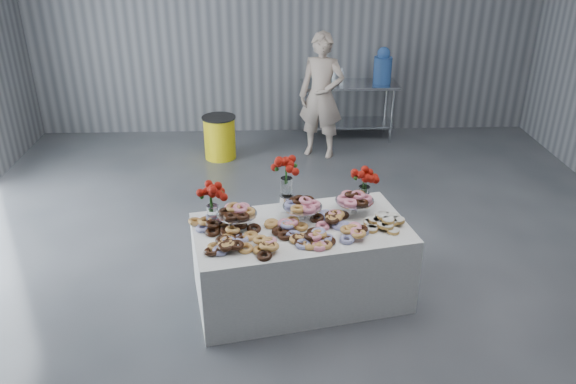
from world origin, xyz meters
The scene contains 16 objects.
ground centered at (0.00, 0.00, 0.00)m, with size 9.00×9.00×0.00m, color #393C41.
room_walls centered at (-0.27, 0.07, 2.64)m, with size 8.04×9.04×4.02m.
display_table centered at (-0.03, -0.08, 0.38)m, with size 1.90×1.00×0.75m, color white.
prep_table centered at (0.98, 4.10, 0.62)m, with size 1.50×0.60×0.90m.
donut_mounds centered at (-0.03, -0.13, 0.80)m, with size 1.80×0.80×0.09m, color #BC8A45, non-canonical shape.
cake_stand_left centered at (-0.60, -0.04, 0.89)m, with size 0.36×0.36×0.17m.
cake_stand_mid centered at (-0.01, 0.07, 0.89)m, with size 0.36×0.36×0.17m.
cake_stand_right centered at (0.48, 0.17, 0.89)m, with size 0.36×0.36×0.17m.
danish_pile centered at (0.73, -0.08, 0.81)m, with size 0.48×0.48×0.11m, color silver, non-canonical shape.
bouquet_left centered at (-0.81, 0.01, 1.05)m, with size 0.26×0.26×0.42m.
bouquet_right centered at (0.60, 0.35, 1.05)m, with size 0.26×0.26×0.42m.
bouquet_center centered at (-0.15, 0.25, 1.13)m, with size 0.26×0.26×0.57m.
water_jug centered at (1.48, 4.10, 1.15)m, with size 0.28×0.28×0.55m.
drink_bottles centered at (0.66, 4.00, 1.04)m, with size 0.54×0.08×0.27m, color #268C33, non-canonical shape.
person centered at (0.48, 3.41, 0.90)m, with size 0.66×0.43×1.81m, color #CC8C93.
trash_barrel centered at (-1.01, 3.35, 0.32)m, with size 0.49×0.49×0.63m.
Camera 1 is at (-0.32, -4.42, 3.25)m, focal length 35.00 mm.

